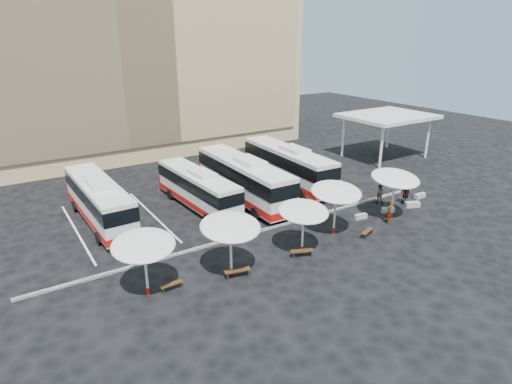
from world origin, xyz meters
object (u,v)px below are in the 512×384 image
sunshade_1 (230,227)px  conc_bench_0 (361,217)px  wood_bench_1 (237,272)px  conc_bench_3 (420,196)px  bus_3 (288,164)px  sunshade_3 (336,192)px  wood_bench_2 (302,252)px  passenger_3 (406,194)px  sunshade_0 (143,245)px  passenger_2 (405,194)px  bus_1 (198,188)px  bus_2 (243,178)px  passenger_0 (389,212)px  conc_bench_1 (388,210)px  conc_bench_2 (412,204)px  sunshade_4 (395,178)px  bus_0 (99,200)px  wood_bench_3 (367,232)px  wood_bench_0 (171,285)px  sunshade_2 (304,211)px  passenger_1 (379,194)px

sunshade_1 → conc_bench_0: 13.57m
wood_bench_1 → conc_bench_3: 21.09m
bus_3 → sunshade_3: (-3.76, -10.91, 1.26)m
wood_bench_2 → passenger_3: (13.62, 2.58, 0.54)m
sunshade_0 → wood_bench_2: sunshade_0 is taller
conc_bench_3 → passenger_2: size_ratio=0.65×
bus_1 → wood_bench_2: (2.06, -11.78, -1.42)m
conc_bench_0 → conc_bench_3: conc_bench_3 is taller
sunshade_0 → conc_bench_3: sunshade_0 is taller
bus_2 → passenger_0: (7.07, -10.47, -1.17)m
conc_bench_0 → conc_bench_1: (2.93, -0.28, 0.01)m
conc_bench_2 → wood_bench_1: bearing=-175.0°
sunshade_0 → sunshade_4: (20.47, -0.13, 0.23)m
bus_0 → sunshade_1: (4.80, -12.57, 1.38)m
sunshade_0 → wood_bench_3: 16.58m
sunshade_3 → conc_bench_1: bearing=4.5°
wood_bench_0 → conc_bench_2: 22.53m
sunshade_1 → wood_bench_1: 2.94m
sunshade_3 → wood_bench_0: size_ratio=3.31×
bus_1 → passenger_0: (11.24, -11.16, -0.85)m
bus_0 → bus_2: 12.22m
passenger_0 → bus_2: bearing=70.5°
bus_0 → wood_bench_0: bearing=-86.8°
bus_0 → wood_bench_1: 14.03m
bus_3 → wood_bench_0: 20.58m
conc_bench_2 → sunshade_4: bearing=-170.9°
wood_bench_1 → passenger_2: 18.79m
passenger_0 → wood_bench_2: bearing=130.4°
conc_bench_1 → passenger_0: size_ratio=0.60×
bus_0 → sunshade_2: bearing=-51.9°
conc_bench_0 → passenger_0: bearing=-55.3°
bus_0 → sunshade_0: (-0.31, -11.83, 1.25)m
bus_0 → conc_bench_0: bus_0 is taller
bus_1 → bus_2: bus_2 is taller
conc_bench_2 → passenger_2: 1.14m
sunshade_4 → passenger_3: (3.40, 1.37, -2.48)m
bus_2 → sunshade_0: bearing=-140.6°
bus_1 → passenger_1: bearing=-32.5°
bus_3 → wood_bench_1: bus_3 is taller
conc_bench_0 → wood_bench_1: bearing=-170.1°
bus_2 → sunshade_0: (-12.35, -9.75, 1.05)m
wood_bench_0 → bus_1: bearing=57.5°
bus_3 → wood_bench_1: size_ratio=7.45×
wood_bench_2 → passenger_0: bearing=3.8°
conc_bench_1 → sunshade_0: bearing=-177.9°
conc_bench_2 → passenger_3: size_ratio=0.71×
wood_bench_3 → sunshade_0: bearing=174.8°
sunshade_2 → passenger_2: size_ratio=2.28×
bus_2 → sunshade_3: size_ratio=2.82×
wood_bench_1 → wood_bench_3: (10.99, -0.28, -0.04)m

